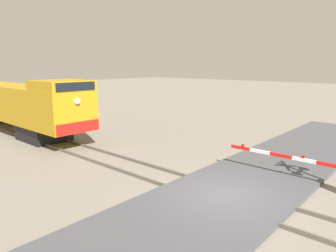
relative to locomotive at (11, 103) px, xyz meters
The scene contains 6 objects.
ground_plane 18.68m from the locomotive, 90.00° to the right, with size 160.00×160.00×0.00m, color gray.
rail_track_left 18.68m from the locomotive, 92.21° to the right, with size 0.08×80.00×0.15m, color #59544C.
rail_track_right 18.68m from the locomotive, 87.79° to the right, with size 0.08×80.00×0.15m, color #59544C.
road_surface 18.67m from the locomotive, 90.00° to the right, with size 36.00×4.68×0.16m, color #47474C.
locomotive is the anchor object (origin of this frame).
crossing_gate 21.51m from the locomotive, 81.06° to the right, with size 0.36×5.54×1.26m.
Camera 1 is at (-9.47, -5.50, 4.90)m, focal length 32.95 mm.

